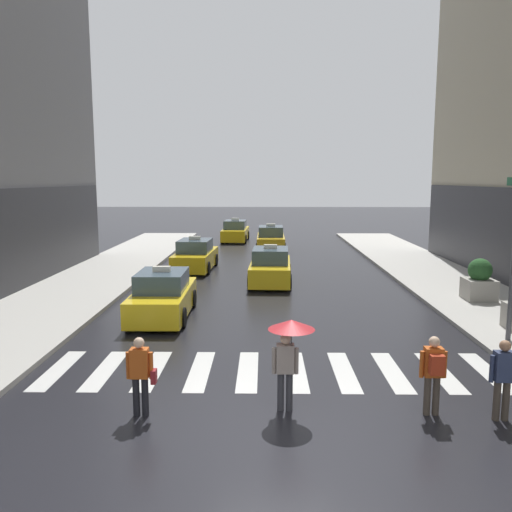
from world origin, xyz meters
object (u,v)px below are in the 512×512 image
at_px(pedestrian_with_umbrella, 289,340).
at_px(planter_mid_block, 479,281).
at_px(pedestrian_plain_coat, 503,375).
at_px(pedestrian_with_backpack, 434,370).
at_px(pedestrian_with_handbag, 141,372).
at_px(taxi_third, 195,256).
at_px(taxi_fifth, 235,232).
at_px(taxi_second, 270,267).
at_px(taxi_fourth, 271,239).
at_px(taxi_lead, 163,296).

height_order(pedestrian_with_umbrella, planter_mid_block, pedestrian_with_umbrella).
height_order(pedestrian_with_umbrella, pedestrian_plain_coat, pedestrian_with_umbrella).
bearing_deg(pedestrian_with_backpack, pedestrian_with_handbag, -178.85).
bearing_deg(taxi_third, pedestrian_plain_coat, -64.14).
bearing_deg(taxi_fifth, taxi_second, -81.22).
bearing_deg(taxi_second, pedestrian_with_umbrella, -89.04).
distance_m(taxi_second, taxi_third, 5.20).
bearing_deg(taxi_fifth, pedestrian_with_handbag, -90.50).
distance_m(taxi_fourth, taxi_fifth, 5.69).
relative_size(taxi_fourth, taxi_fifth, 0.99).
relative_size(pedestrian_with_handbag, pedestrian_plain_coat, 1.00).
height_order(taxi_lead, planter_mid_block, taxi_lead).
bearing_deg(planter_mid_block, pedestrian_with_backpack, -116.62).
xyz_separation_m(pedestrian_with_handbag, planter_mid_block, (10.79, 9.88, -0.06)).
xyz_separation_m(pedestrian_with_backpack, pedestrian_plain_coat, (1.31, -0.19, -0.03)).
bearing_deg(taxi_second, taxi_lead, -122.22).
height_order(taxi_lead, pedestrian_with_handbag, taxi_lead).
relative_size(taxi_fourth, pedestrian_with_umbrella, 2.35).
distance_m(taxi_fifth, planter_mid_block, 22.68).
bearing_deg(pedestrian_with_backpack, taxi_fourth, 96.82).
bearing_deg(pedestrian_with_handbag, taxi_fourth, 83.30).
height_order(pedestrian_with_umbrella, pedestrian_with_handbag, pedestrian_with_umbrella).
relative_size(taxi_second, taxi_fourth, 1.01).
relative_size(pedestrian_with_backpack, pedestrian_plain_coat, 1.00).
relative_size(taxi_fourth, pedestrian_with_backpack, 2.76).
distance_m(taxi_third, taxi_fourth, 8.79).
distance_m(pedestrian_with_backpack, pedestrian_plain_coat, 1.32).
relative_size(taxi_second, pedestrian_with_handbag, 2.79).
xyz_separation_m(taxi_fourth, planter_mid_block, (7.86, -15.06, 0.15)).
bearing_deg(taxi_lead, taxi_second, 57.78).
distance_m(taxi_lead, taxi_second, 7.14).
xyz_separation_m(taxi_fourth, taxi_fifth, (-2.67, 5.03, 0.00)).
bearing_deg(taxi_second, pedestrian_with_backpack, -77.06).
distance_m(taxi_lead, pedestrian_plain_coat, 11.31).
height_order(taxi_lead, taxi_fifth, same).
bearing_deg(pedestrian_with_backpack, taxi_second, 102.94).
xyz_separation_m(taxi_fourth, pedestrian_with_umbrella, (0.07, -24.63, 0.79)).
bearing_deg(taxi_fourth, taxi_third, -117.60).
bearing_deg(taxi_lead, planter_mid_block, 10.56).
relative_size(pedestrian_with_umbrella, pedestrian_with_backpack, 1.18).
height_order(taxi_second, taxi_fifth, same).
relative_size(taxi_lead, taxi_second, 0.99).
bearing_deg(pedestrian_with_backpack, taxi_lead, 132.52).
distance_m(taxi_lead, taxi_third, 9.47).
xyz_separation_m(taxi_second, taxi_third, (-3.92, 3.42, 0.00)).
bearing_deg(taxi_fifth, pedestrian_with_umbrella, -84.73).
bearing_deg(taxi_fourth, taxi_lead, -102.94).
bearing_deg(pedestrian_with_umbrella, pedestrian_with_handbag, -174.05).
bearing_deg(taxi_lead, taxi_third, 90.66).
bearing_deg(taxi_third, taxi_fourth, 62.40).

